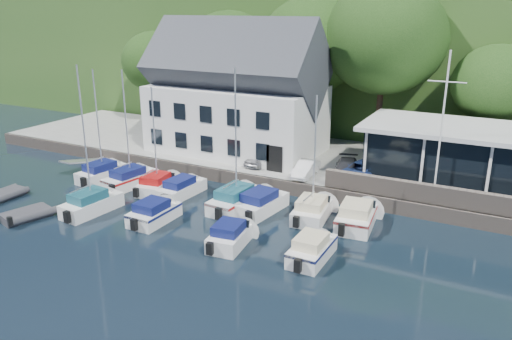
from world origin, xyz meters
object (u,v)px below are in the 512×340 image
object	(u,v)px
car_blue	(361,171)
boat_r1_2	(154,136)
boat_r1_7	(357,214)
boat_r2_1	(85,143)
club_pavilion	(460,156)
boat_r1_4	(236,139)
boat_r2_3	(230,234)
boat_r1_3	(182,186)
boat_r1_0	(98,123)
boat_r2_2	(154,211)
boat_r1_1	(126,128)
dinghy_1	(26,213)
car_dgrey	(347,169)
flagpole	(442,127)
dinghy_0	(5,193)
boat_r1_5	(261,201)
boat_r2_4	(312,247)
harbor_building	(237,100)
car_silver	(262,157)
car_white	(306,169)
boat_r1_6	(315,153)

from	to	relation	value
car_blue	boat_r1_2	world-z (taller)	boat_r1_2
boat_r1_7	boat_r2_1	size ratio (longest dim) A/B	0.61
club_pavilion	boat_r1_4	world-z (taller)	boat_r1_4
boat_r2_3	boat_r1_3	bearing A→B (deg)	136.83
boat_r1_0	boat_r2_2	distance (m)	10.33
boat_r1_0	boat_r1_7	size ratio (longest dim) A/B	1.57
boat_r1_0	boat_r1_1	bearing A→B (deg)	5.26
boat_r1_7	dinghy_1	world-z (taller)	boat_r1_7
car_dgrey	boat_r1_1	size ratio (longest dim) A/B	0.46
flagpole	dinghy_0	xyz separation A→B (m)	(-27.03, -11.25, -5.34)
boat_r1_4	boat_r1_0	bearing A→B (deg)	-176.94
car_dgrey	dinghy_0	size ratio (longest dim) A/B	1.37
boat_r1_7	boat_r1_4	bearing A→B (deg)	-179.54
boat_r2_3	dinghy_1	size ratio (longest dim) A/B	1.45
boat_r1_5	boat_r2_1	bearing A→B (deg)	-144.40
boat_r2_4	dinghy_0	world-z (taller)	boat_r2_4
boat_r1_5	boat_r1_7	size ratio (longest dim) A/B	1.03
boat_r1_5	dinghy_0	world-z (taller)	boat_r1_5
boat_r1_0	boat_r1_2	xyz separation A→B (m)	(5.34, -0.04, -0.38)
boat_r2_2	harbor_building	bearing A→B (deg)	97.94
boat_r1_1	car_silver	bearing A→B (deg)	48.35
car_silver	harbor_building	bearing A→B (deg)	150.09
car_white	boat_r1_1	bearing A→B (deg)	-157.24
car_silver	boat_r2_4	bearing A→B (deg)	-44.80
boat_r1_0	dinghy_1	size ratio (longest dim) A/B	2.75
boat_r1_0	boat_r1_4	xyz separation A→B (m)	(12.00, -0.14, 0.26)
car_blue	boat_r2_4	world-z (taller)	car_blue
boat_r1_7	boat_r2_3	distance (m)	8.02
boat_r1_5	boat_r2_3	xyz separation A→B (m)	(0.66, -5.09, -0.04)
car_silver	boat_r1_7	distance (m)	10.96
car_white	boat_r1_5	distance (m)	5.47
harbor_building	boat_r1_3	world-z (taller)	harbor_building
flagpole	boat_r1_7	bearing A→B (deg)	-130.67
club_pavilion	boat_r1_2	xyz separation A→B (m)	(-19.35, -8.84, 1.07)
car_dgrey	boat_r2_3	xyz separation A→B (m)	(-2.95, -11.72, -0.89)
harbor_building	boat_r1_3	distance (m)	10.36
flagpole	boat_r1_2	xyz separation A→B (m)	(-18.34, -5.20, -1.57)
club_pavilion	boat_r1_3	size ratio (longest dim) A/B	2.30
boat_r1_2	boat_r2_2	bearing A→B (deg)	-62.78
harbor_building	boat_r1_4	world-z (taller)	harbor_building
car_dgrey	boat_r2_4	size ratio (longest dim) A/B	0.82
boat_r1_0	boat_r1_6	bearing A→B (deg)	8.88
boat_r1_1	boat_r1_7	bearing A→B (deg)	11.19
boat_r1_4	boat_r2_2	bearing A→B (deg)	-125.27
boat_r1_4	boat_r1_6	distance (m)	5.18
boat_r1_1	boat_r1_3	bearing A→B (deg)	10.17
boat_r1_6	boat_r1_7	xyz separation A→B (m)	(2.81, 0.17, -3.54)
club_pavilion	car_dgrey	bearing A→B (deg)	-164.04
boat_r1_4	boat_r2_4	bearing A→B (deg)	-27.59
harbor_building	club_pavilion	world-z (taller)	harbor_building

